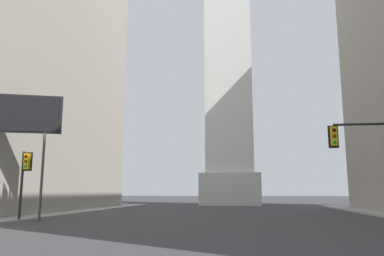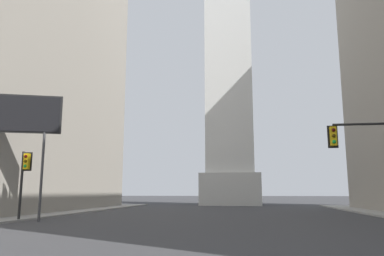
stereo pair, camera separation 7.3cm
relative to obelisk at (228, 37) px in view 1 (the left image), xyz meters
name	(u,v)px [view 1 (the left image)]	position (x,y,z in m)	size (l,w,h in m)	color
obelisk	(228,37)	(0.00, 0.00, 0.00)	(9.20, 9.20, 58.27)	silver
traffic_light_mid_left	(24,175)	(-13.01, -35.59, -24.76)	(0.77, 0.51, 4.82)	black
billboard_sign	(11,117)	(-13.80, -36.43, -20.77)	(6.48, 2.38, 8.81)	#3F3F42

